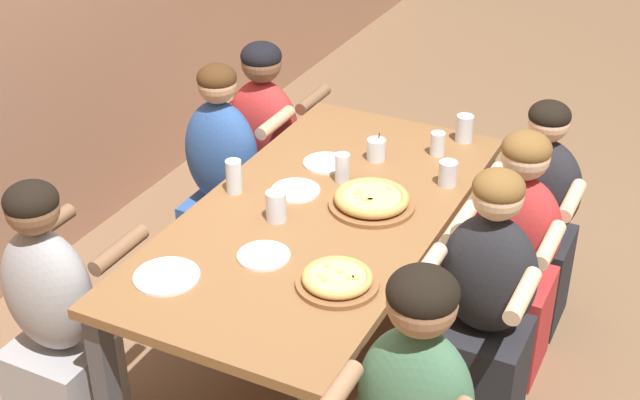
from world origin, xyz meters
The scene contains 21 objects.
ground_plane centered at (0.00, 0.00, 0.00)m, with size 18.00×18.00×0.00m, color brown.
dining_table centered at (0.00, 0.00, 0.69)m, with size 1.86×0.93×0.78m.
pizza_board_main centered at (0.12, -0.17, 0.81)m, with size 0.34×0.34×0.06m.
pizza_board_second centered at (-0.42, -0.27, 0.80)m, with size 0.29×0.29×0.05m.
empty_plate_a centered at (-0.64, 0.28, 0.78)m, with size 0.23×0.23×0.02m.
empty_plate_b centered at (0.36, 0.15, 0.78)m, with size 0.19×0.19×0.02m.
empty_plate_c centered at (-0.38, 0.04, 0.78)m, with size 0.19×0.19×0.02m.
empty_plate_d centered at (0.09, 0.16, 0.78)m, with size 0.20×0.20×0.02m.
cocktail_glass_blue centered at (0.50, -0.02, 0.82)m, with size 0.08×0.08×0.12m.
drinking_glass_a centered at (0.42, -0.37, 0.83)m, with size 0.08×0.08×0.10m.
drinking_glass_b centered at (-0.02, 0.38, 0.84)m, with size 0.06×0.06×0.14m.
drinking_glass_c centered at (-0.13, 0.12, 0.83)m, with size 0.08×0.08×0.12m.
drinking_glass_d centered at (0.84, -0.30, 0.83)m, with size 0.08×0.08×0.12m.
drinking_glass_e centered at (0.26, 0.03, 0.84)m, with size 0.06×0.06×0.12m.
drinking_glass_f centered at (0.66, -0.24, 0.82)m, with size 0.06×0.06×0.10m.
diner_far_midright centered at (0.38, 0.69, 0.51)m, with size 0.51×0.40×1.13m.
diner_near_midright centered at (0.37, -0.69, 0.50)m, with size 0.51×0.40×1.10m.
diner_near_center centered at (-0.01, -0.69, 0.51)m, with size 0.51×0.40×1.12m.
diner_far_left centered at (-0.79, 0.69, 0.51)m, with size 0.51×0.40×1.13m.
diner_near_right centered at (0.74, -0.69, 0.49)m, with size 0.51×0.40×1.08m.
diner_far_right centered at (0.77, 0.69, 0.51)m, with size 0.51×0.40×1.11m.
Camera 1 is at (-2.67, -1.32, 2.55)m, focal length 50.00 mm.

